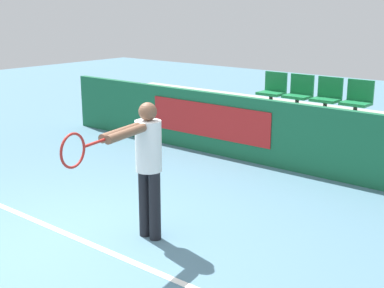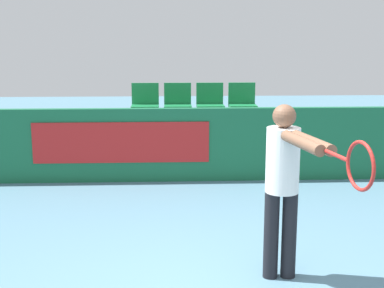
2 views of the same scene
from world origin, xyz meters
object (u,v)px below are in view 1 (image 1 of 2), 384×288
at_px(stadium_chair_5, 299,91).
at_px(tennis_player, 144,159).
at_px(stadium_chair_3, 333,128).
at_px(stadium_chair_7, 358,98).
at_px(stadium_chair_6, 327,95).
at_px(stadium_chair_1, 272,119).
at_px(stadium_chair_4, 273,89).
at_px(stadium_chair_2, 301,124).
at_px(stadium_chair_0, 245,115).

relative_size(stadium_chair_5, tennis_player, 0.36).
xyz_separation_m(stadium_chair_3, stadium_chair_7, (0.00, 0.92, 0.37)).
bearing_deg(stadium_chair_7, stadium_chair_6, 180.00).
relative_size(stadium_chair_1, stadium_chair_3, 1.00).
bearing_deg(tennis_player, stadium_chair_7, 75.38).
xyz_separation_m(stadium_chair_7, tennis_player, (-0.30, -4.87, -0.05)).
bearing_deg(stadium_chair_4, stadium_chair_1, -58.64).
bearing_deg(stadium_chair_5, stadium_chair_3, -39.37).
bearing_deg(stadium_chair_7, stadium_chair_3, -90.00).
relative_size(stadium_chair_2, stadium_chair_4, 1.00).
height_order(stadium_chair_5, stadium_chair_7, same).
height_order(stadium_chair_2, stadium_chair_4, stadium_chair_4).
relative_size(stadium_chair_1, stadium_chair_5, 1.00).
bearing_deg(stadium_chair_4, tennis_player, -74.21).
bearing_deg(stadium_chair_3, tennis_player, -94.32).
distance_m(stadium_chair_0, stadium_chair_2, 1.12).
height_order(stadium_chair_0, stadium_chair_7, stadium_chair_7).
distance_m(stadium_chair_2, stadium_chair_5, 1.14).
height_order(stadium_chair_1, stadium_chair_7, stadium_chair_7).
bearing_deg(stadium_chair_0, tennis_player, -70.79).
xyz_separation_m(stadium_chair_0, stadium_chair_6, (1.12, 0.92, 0.37)).
distance_m(stadium_chair_0, stadium_chair_3, 1.68).
relative_size(stadium_chair_1, stadium_chair_4, 1.00).
bearing_deg(stadium_chair_6, stadium_chair_0, -140.63).
xyz_separation_m(stadium_chair_5, tennis_player, (0.82, -4.87, -0.05)).
bearing_deg(stadium_chair_1, stadium_chair_6, 58.64).
bearing_deg(stadium_chair_2, stadium_chair_5, 121.36).
distance_m(stadium_chair_2, tennis_player, 3.98).
relative_size(stadium_chair_2, stadium_chair_5, 1.00).
distance_m(stadium_chair_1, stadium_chair_7, 1.49).
relative_size(stadium_chair_5, stadium_chair_6, 1.00).
relative_size(stadium_chair_4, stadium_chair_6, 1.00).
bearing_deg(stadium_chair_5, tennis_player, -80.46).
bearing_deg(stadium_chair_4, stadium_chair_6, 0.00).
height_order(stadium_chair_1, tennis_player, tennis_player).
xyz_separation_m(stadium_chair_3, stadium_chair_5, (-1.12, 0.92, 0.37)).
bearing_deg(tennis_player, stadium_chair_0, 98.09).
bearing_deg(stadium_chair_5, stadium_chair_0, -121.36).
bearing_deg(stadium_chair_1, stadium_chair_2, 0.00).
distance_m(stadium_chair_2, stadium_chair_7, 1.14).
bearing_deg(stadium_chair_5, stadium_chair_4, 180.00).
relative_size(stadium_chair_4, tennis_player, 0.36).
xyz_separation_m(stadium_chair_2, stadium_chair_6, (0.00, 0.92, 0.37)).
relative_size(stadium_chair_0, stadium_chair_4, 1.00).
bearing_deg(stadium_chair_6, stadium_chair_5, 180.00).
relative_size(stadium_chair_7, tennis_player, 0.36).
bearing_deg(stadium_chair_7, stadium_chair_5, 180.00).
relative_size(stadium_chair_0, stadium_chair_1, 1.00).
xyz_separation_m(stadium_chair_5, stadium_chair_7, (1.12, 0.00, 0.00)).
relative_size(stadium_chair_1, stadium_chair_2, 1.00).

